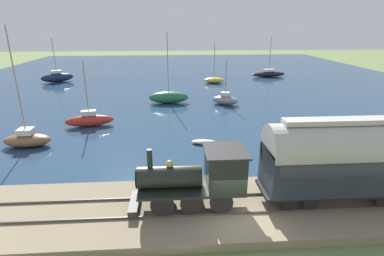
{
  "coord_description": "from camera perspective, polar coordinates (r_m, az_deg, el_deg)",
  "views": [
    {
      "loc": [
        -12.02,
        2.99,
        9.35
      ],
      "look_at": [
        8.95,
        1.54,
        2.0
      ],
      "focal_mm": 28.0,
      "sensor_mm": 36.0,
      "label": 1
    }
  ],
  "objects": [
    {
      "name": "sailboat_red",
      "position": [
        30.28,
        -18.95,
        1.48
      ],
      "size": [
        1.9,
        4.61,
        6.17
      ],
      "rotation": [
        0.0,
        0.0,
        0.18
      ],
      "color": "#B72D23",
      "rests_on": "harbor_water"
    },
    {
      "name": "sailboat_brown",
      "position": [
        27.34,
        -28.91,
        -1.82
      ],
      "size": [
        1.76,
        3.68,
        9.28
      ],
      "rotation": [
        0.0,
        0.0,
        -0.0
      ],
      "color": "brown",
      "rests_on": "harbor_water"
    },
    {
      "name": "sailboat_yellow",
      "position": [
        50.38,
        4.19,
        9.12
      ],
      "size": [
        1.87,
        3.42,
        6.6
      ],
      "rotation": [
        0.0,
        0.0,
        -0.05
      ],
      "color": "gold",
      "rests_on": "harbor_water"
    },
    {
      "name": "sailboat_navy",
      "position": [
        55.89,
        -24.28,
        8.82
      ],
      "size": [
        3.96,
        5.31,
        7.3
      ],
      "rotation": [
        0.0,
        0.0,
        0.51
      ],
      "color": "#192347",
      "rests_on": "harbor_water"
    },
    {
      "name": "sailboat_green",
      "position": [
        37.22,
        -4.48,
        5.88
      ],
      "size": [
        1.74,
        4.91,
        8.49
      ],
      "rotation": [
        0.0,
        0.0,
        -0.01
      ],
      "color": "#236B42",
      "rests_on": "harbor_water"
    },
    {
      "name": "ground_plane",
      "position": [
        15.52,
        8.39,
        -18.02
      ],
      "size": [
        200.0,
        200.0,
        0.0
      ],
      "primitive_type": "plane",
      "color": "#607542"
    },
    {
      "name": "sailboat_gray",
      "position": [
        36.79,
        6.32,
        5.42
      ],
      "size": [
        2.75,
        3.56,
        5.36
      ],
      "rotation": [
        0.0,
        0.0,
        -0.46
      ],
      "color": "gray",
      "rests_on": "harbor_water"
    },
    {
      "name": "sailboat_black",
      "position": [
        57.99,
        14.38,
        9.97
      ],
      "size": [
        2.32,
        6.62,
        7.22
      ],
      "rotation": [
        0.0,
        0.0,
        0.12
      ],
      "color": "black",
      "rests_on": "harbor_water"
    },
    {
      "name": "rowboat_off_pier",
      "position": [
        24.56,
        2.37,
        -2.67
      ],
      "size": [
        1.13,
        2.23,
        0.35
      ],
      "rotation": [
        0.0,
        0.0,
        -0.17
      ],
      "color": "#B7B2A3",
      "rests_on": "harbor_water"
    },
    {
      "name": "rail_embankment",
      "position": [
        16.28,
        7.58,
        -14.96
      ],
      "size": [
        5.74,
        56.0,
        0.59
      ],
      "color": "#84755B",
      "rests_on": "ground"
    },
    {
      "name": "rowboat_near_shore",
      "position": [
        27.89,
        24.81,
        -1.8
      ],
      "size": [
        1.22,
        2.28,
        0.33
      ],
      "rotation": [
        0.0,
        0.0,
        0.24
      ],
      "color": "silver",
      "rests_on": "harbor_water"
    },
    {
      "name": "steam_locomotive",
      "position": [
        14.99,
        1.75,
        -8.82
      ],
      "size": [
        2.27,
        5.79,
        3.12
      ],
      "color": "black",
      "rests_on": "rail_embankment"
    },
    {
      "name": "harbor_water",
      "position": [
        57.17,
        -0.93,
        9.86
      ],
      "size": [
        80.0,
        80.0,
        0.01
      ],
      "color": "navy",
      "rests_on": "ground"
    },
    {
      "name": "passenger_coach",
      "position": [
        16.96,
        27.05,
        -4.94
      ],
      "size": [
        2.44,
        8.34,
        4.46
      ],
      "color": "black",
      "rests_on": "rail_embankment"
    }
  ]
}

